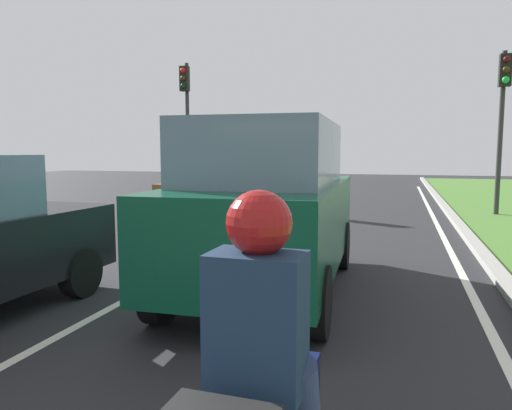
# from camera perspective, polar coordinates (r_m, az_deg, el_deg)

# --- Properties ---
(ground_plane) EXTENTS (60.00, 60.00, 0.00)m
(ground_plane) POSITION_cam_1_polar(r_m,az_deg,el_deg) (12.00, 3.86, -2.76)
(ground_plane) COLOR #262628
(lane_line_center) EXTENTS (0.12, 32.00, 0.01)m
(lane_line_center) POSITION_cam_1_polar(r_m,az_deg,el_deg) (12.17, 0.64, -2.60)
(lane_line_center) COLOR silver
(lane_line_center) RESTS_ON ground
(lane_line_right_edge) EXTENTS (0.12, 32.00, 0.01)m
(lane_line_right_edge) POSITION_cam_1_polar(r_m,az_deg,el_deg) (11.75, 21.27, -3.36)
(lane_line_right_edge) COLOR silver
(lane_line_right_edge) RESTS_ON ground
(curb_right) EXTENTS (0.24, 48.00, 0.12)m
(curb_right) POSITION_cam_1_polar(r_m,az_deg,el_deg) (11.79, 23.71, -3.15)
(curb_right) COLOR #9E9B93
(curb_right) RESTS_ON ground
(car_suv_ahead) EXTENTS (2.12, 4.57, 2.28)m
(car_suv_ahead) POSITION_cam_1_polar(r_m,az_deg,el_deg) (6.43, 1.41, -0.17)
(car_suv_ahead) COLOR #0C472D
(car_suv_ahead) RESTS_ON ground
(car_hatchback_far) EXTENTS (1.78, 3.73, 1.78)m
(car_hatchback_far) POSITION_cam_1_polar(r_m,az_deg,el_deg) (13.24, -5.30, 1.93)
(car_hatchback_far) COLOR brown
(car_hatchback_far) RESTS_ON ground
(rider_person) EXTENTS (0.51, 0.41, 1.16)m
(rider_person) POSITION_cam_1_polar(r_m,az_deg,el_deg) (2.10, 0.36, -13.32)
(rider_person) COLOR #192D47
(rider_person) RESTS_ON ground
(traffic_light_near_right) EXTENTS (0.32, 0.50, 4.76)m
(traffic_light_near_right) POSITION_cam_1_polar(r_m,az_deg,el_deg) (15.70, 27.28, 10.72)
(traffic_light_near_right) COLOR #2D2D2D
(traffic_light_near_right) RESTS_ON ground
(traffic_light_overhead_left) EXTENTS (0.32, 0.50, 5.17)m
(traffic_light_overhead_left) POSITION_cam_1_polar(r_m,az_deg,el_deg) (18.42, -8.31, 11.39)
(traffic_light_overhead_left) COLOR #2D2D2D
(traffic_light_overhead_left) RESTS_ON ground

